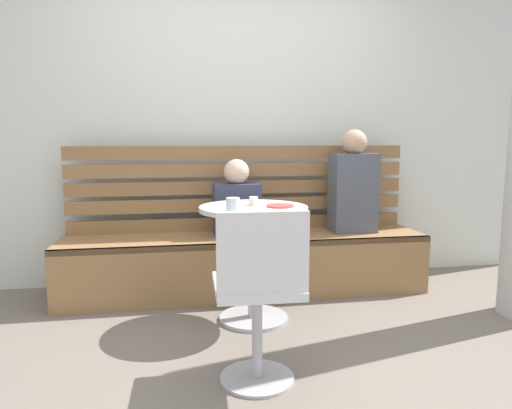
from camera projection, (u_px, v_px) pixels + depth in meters
ground at (282, 368)px, 2.37m from camera, size 8.00×8.00×0.00m
back_wall at (237, 102)px, 3.77m from camera, size 5.20×0.10×2.90m
booth_bench at (246, 264)px, 3.51m from camera, size 2.70×0.52×0.44m
booth_backrest at (241, 188)px, 3.67m from camera, size 2.65×0.04×0.66m
cafe_table at (253, 241)px, 2.94m from camera, size 0.68×0.68×0.74m
white_chair at (259, 291)px, 2.13m from camera, size 0.41×0.41×0.85m
person_adult at (353, 186)px, 3.60m from camera, size 0.34×0.22×0.79m
person_child_left at (237, 202)px, 3.48m from camera, size 0.34×0.22×0.57m
cup_espresso_small at (254, 201)px, 2.95m from camera, size 0.06×0.06×0.05m
cup_glass_short at (233, 205)px, 2.69m from camera, size 0.08×0.08×0.08m
plate_small at (280, 206)px, 2.88m from camera, size 0.17×0.17×0.01m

